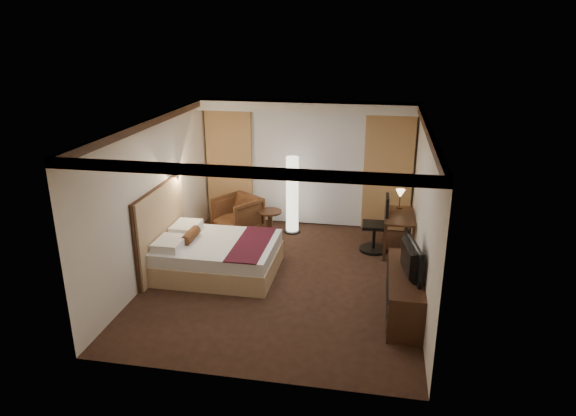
% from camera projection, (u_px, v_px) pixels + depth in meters
% --- Properties ---
extents(floor, '(4.50, 5.50, 0.01)m').
position_uv_depth(floor, '(284.00, 278.00, 8.90)').
color(floor, black).
rests_on(floor, ground).
extents(ceiling, '(4.50, 5.50, 0.01)m').
position_uv_depth(ceiling, '(283.00, 123.00, 8.00)').
color(ceiling, white).
rests_on(ceiling, back_wall).
extents(back_wall, '(4.50, 0.02, 2.70)m').
position_uv_depth(back_wall, '(308.00, 163.00, 11.00)').
color(back_wall, '#EFE3CF').
rests_on(back_wall, floor).
extents(left_wall, '(0.02, 5.50, 2.70)m').
position_uv_depth(left_wall, '(156.00, 197.00, 8.84)').
color(left_wall, '#EFE3CF').
rests_on(left_wall, floor).
extents(right_wall, '(0.02, 5.50, 2.70)m').
position_uv_depth(right_wall, '(424.00, 213.00, 8.07)').
color(right_wall, '#EFE3CF').
rests_on(right_wall, floor).
extents(crown_molding, '(4.50, 5.50, 0.12)m').
position_uv_depth(crown_molding, '(283.00, 127.00, 8.02)').
color(crown_molding, black).
rests_on(crown_molding, ceiling).
extents(soffit, '(4.50, 0.50, 0.20)m').
position_uv_depth(soffit, '(307.00, 106.00, 10.35)').
color(soffit, white).
rests_on(soffit, ceiling).
extents(curtain_sheer, '(2.48, 0.04, 2.45)m').
position_uv_depth(curtain_sheer, '(307.00, 169.00, 10.96)').
color(curtain_sheer, silver).
rests_on(curtain_sheer, back_wall).
extents(curtain_left_drape, '(1.00, 0.14, 2.45)m').
position_uv_depth(curtain_left_drape, '(230.00, 166.00, 11.20)').
color(curtain_left_drape, tan).
rests_on(curtain_left_drape, back_wall).
extents(curtain_right_drape, '(1.00, 0.14, 2.45)m').
position_uv_depth(curtain_right_drape, '(388.00, 174.00, 10.62)').
color(curtain_right_drape, tan).
rests_on(curtain_right_drape, back_wall).
extents(wall_sconce, '(0.24, 0.24, 0.24)m').
position_uv_depth(wall_sconce, '(181.00, 170.00, 9.47)').
color(wall_sconce, white).
rests_on(wall_sconce, left_wall).
extents(bed, '(2.03, 1.58, 0.59)m').
position_uv_depth(bed, '(219.00, 257.00, 9.02)').
color(bed, white).
rests_on(bed, floor).
extents(headboard, '(0.12, 1.88, 1.50)m').
position_uv_depth(headboard, '(162.00, 229.00, 9.05)').
color(headboard, tan).
rests_on(headboard, floor).
extents(armchair, '(1.12, 1.11, 0.85)m').
position_uv_depth(armchair, '(237.00, 213.00, 10.77)').
color(armchair, '#4F2C17').
rests_on(armchair, floor).
extents(side_table, '(0.49, 0.49, 0.54)m').
position_uv_depth(side_table, '(270.00, 223.00, 10.65)').
color(side_table, black).
rests_on(side_table, floor).
extents(floor_lamp, '(0.35, 0.35, 1.65)m').
position_uv_depth(floor_lamp, '(292.00, 195.00, 10.64)').
color(floor_lamp, white).
rests_on(floor_lamp, floor).
extents(desk, '(0.55, 1.09, 0.75)m').
position_uv_depth(desk, '(398.00, 233.00, 9.84)').
color(desk, black).
rests_on(desk, floor).
extents(desk_lamp, '(0.18, 0.18, 0.34)m').
position_uv_depth(desk_lamp, '(400.00, 200.00, 10.03)').
color(desk_lamp, '#FFD899').
rests_on(desk_lamp, desk).
extents(office_chair, '(0.56, 0.56, 1.14)m').
position_uv_depth(office_chair, '(375.00, 223.00, 9.81)').
color(office_chair, black).
rests_on(office_chair, floor).
extents(dresser, '(0.50, 1.75, 0.68)m').
position_uv_depth(dresser, '(404.00, 293.00, 7.70)').
color(dresser, black).
rests_on(dresser, floor).
extents(television, '(0.78, 1.14, 0.14)m').
position_uv_depth(television, '(406.00, 254.00, 7.49)').
color(television, black).
rests_on(television, dresser).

